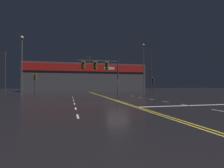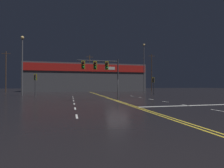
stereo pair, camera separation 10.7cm
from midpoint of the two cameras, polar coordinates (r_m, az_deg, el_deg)
The scene contains 9 objects.
ground_plane at distance 20.12m, azimuth 2.13°, elevation -5.63°, with size 200.00×200.00×0.00m, color black.
road_markings at distance 19.37m, azimuth 5.66°, elevation -5.81°, with size 14.73×60.00×0.01m.
traffic_signal_median at distance 20.84m, azimuth -3.67°, elevation 5.26°, with size 4.95×0.36×4.98m.
traffic_signal_corner_northeast at distance 34.38m, azimuth 13.48°, elevation 0.65°, with size 0.42×0.36×3.39m.
traffic_signal_corner_northwest at distance 29.85m, azimuth -23.64°, elevation 1.21°, with size 0.42×0.36×3.64m.
streetlight_near_left at distance 45.38m, azimuth 10.45°, elevation 6.89°, with size 0.56×0.56×12.42m.
streetlight_near_right at distance 34.31m, azimuth -27.16°, elevation 7.51°, with size 0.56×0.56×10.41m.
building_backdrop at distance 58.06m, azimuth -8.09°, elevation 2.01°, with size 37.24×10.23×8.69m.
utility_pole_row at distance 53.81m, azimuth -7.47°, elevation 3.94°, with size 45.77×0.26×12.26m.
Camera 2 is at (-5.31, -19.32, 1.79)m, focal length 28.00 mm.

